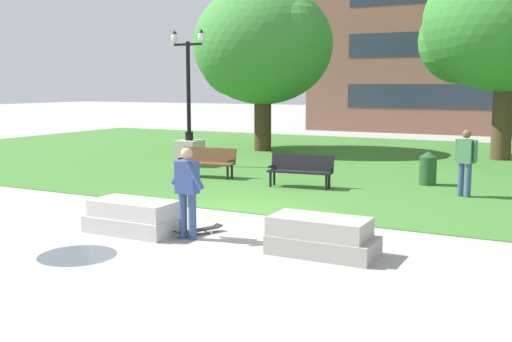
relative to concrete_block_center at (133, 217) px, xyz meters
The scene contains 15 objects.
ground_plane 2.67m from the concrete_block_center, 73.56° to the left, with size 140.00×140.00×0.00m, color #A3A09B.
grass_lawn 12.57m from the concrete_block_center, 86.57° to the left, with size 40.00×20.00×0.02m, color #3D752D.
concrete_block_center is the anchor object (origin of this frame).
concrete_block_left 3.79m from the concrete_block_center, ahead, with size 1.80×0.90×0.64m.
person_skateboarder 1.38m from the concrete_block_center, ahead, with size 0.90×0.39×1.71m.
skateboard 1.30m from the concrete_block_center, 20.95° to the left, with size 0.60×1.01×0.14m.
puddle 1.72m from the concrete_block_center, 84.48° to the right, with size 1.30×1.30×0.01m, color #47515B.
park_bench_near_left 7.03m from the concrete_block_center, 110.22° to the left, with size 1.85×0.72×0.90m.
park_bench_near_right 6.29m from the concrete_block_center, 82.18° to the left, with size 1.85×0.73×0.90m.
lamp_post_left 9.67m from the concrete_block_center, 117.21° to the left, with size 1.32×0.80×4.71m.
tree_near_right 15.47m from the concrete_block_center, 107.28° to the left, with size 6.23×5.93×7.04m.
tree_far_left 17.07m from the concrete_block_center, 71.89° to the left, with size 6.48×6.17×7.80m.
trash_bin 9.14m from the concrete_block_center, 64.63° to the left, with size 0.49×0.49×0.96m.
person_bystander_near_lawn 8.55m from the concrete_block_center, 53.05° to the left, with size 0.62×0.37×1.71m.
building_facade_distant 27.97m from the concrete_block_center, 82.21° to the left, with size 22.38×1.03×12.81m.
Camera 1 is at (6.56, -11.51, 2.83)m, focal length 42.00 mm.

